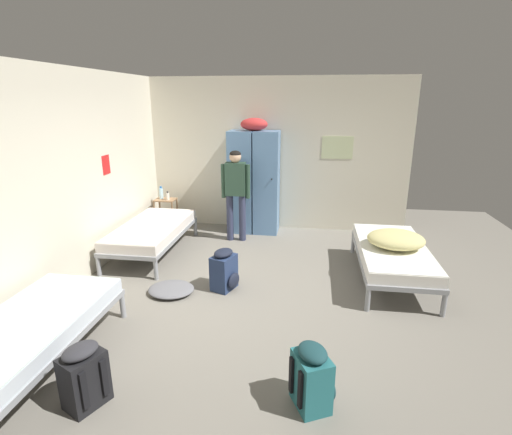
{
  "coord_description": "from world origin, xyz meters",
  "views": [
    {
      "loc": [
        0.68,
        -4.34,
        2.38
      ],
      "look_at": [
        0.0,
        0.28,
        0.95
      ],
      "focal_mm": 27.16,
      "sensor_mm": 36.0,
      "label": 1
    }
  ],
  "objects_px": {
    "bed_left_front": "(28,330)",
    "backpack_teal": "(312,378)",
    "bed_left_rear": "(152,231)",
    "person_traveler": "(236,187)",
    "lotion_bottle": "(168,196)",
    "backpack_black": "(83,376)",
    "bedding_heap": "(396,239)",
    "clothes_pile_grey": "(171,289)",
    "shelf_unit": "(166,211)",
    "backpack_navy": "(224,270)",
    "water_bottle": "(161,193)",
    "locker_bank": "(254,180)",
    "bed_right": "(392,253)"
  },
  "relations": [
    {
      "from": "backpack_black",
      "to": "backpack_teal",
      "type": "bearing_deg",
      "value": 7.78
    },
    {
      "from": "locker_bank",
      "to": "backpack_navy",
      "type": "relative_size",
      "value": 3.76
    },
    {
      "from": "locker_bank",
      "to": "lotion_bottle",
      "type": "distance_m",
      "value": 1.66
    },
    {
      "from": "bed_left_rear",
      "to": "person_traveler",
      "type": "bearing_deg",
      "value": 33.38
    },
    {
      "from": "locker_bank",
      "to": "backpack_navy",
      "type": "distance_m",
      "value": 2.49
    },
    {
      "from": "backpack_black",
      "to": "bed_left_rear",
      "type": "bearing_deg",
      "value": 103.16
    },
    {
      "from": "shelf_unit",
      "to": "bed_left_front",
      "type": "distance_m",
      "value": 4.07
    },
    {
      "from": "bed_left_front",
      "to": "bed_right",
      "type": "height_order",
      "value": "same"
    },
    {
      "from": "bed_left_front",
      "to": "backpack_navy",
      "type": "distance_m",
      "value": 2.26
    },
    {
      "from": "water_bottle",
      "to": "lotion_bottle",
      "type": "xyz_separation_m",
      "value": [
        0.15,
        -0.06,
        -0.04
      ]
    },
    {
      "from": "bed_right",
      "to": "lotion_bottle",
      "type": "height_order",
      "value": "lotion_bottle"
    },
    {
      "from": "bedding_heap",
      "to": "clothes_pile_grey",
      "type": "distance_m",
      "value": 3.02
    },
    {
      "from": "backpack_teal",
      "to": "backpack_black",
      "type": "height_order",
      "value": "same"
    },
    {
      "from": "shelf_unit",
      "to": "person_traveler",
      "type": "relative_size",
      "value": 0.36
    },
    {
      "from": "bed_left_front",
      "to": "lotion_bottle",
      "type": "bearing_deg",
      "value": 92.57
    },
    {
      "from": "locker_bank",
      "to": "bed_left_front",
      "type": "height_order",
      "value": "locker_bank"
    },
    {
      "from": "bedding_heap",
      "to": "backpack_black",
      "type": "relative_size",
      "value": 1.35
    },
    {
      "from": "lotion_bottle",
      "to": "backpack_navy",
      "type": "xyz_separation_m",
      "value": [
        1.59,
        -2.25,
        -0.38
      ]
    },
    {
      "from": "locker_bank",
      "to": "bed_left_front",
      "type": "distance_m",
      "value": 4.43
    },
    {
      "from": "locker_bank",
      "to": "bed_left_front",
      "type": "bearing_deg",
      "value": -109.12
    },
    {
      "from": "backpack_black",
      "to": "person_traveler",
      "type": "bearing_deg",
      "value": 83.26
    },
    {
      "from": "bed_left_front",
      "to": "backpack_teal",
      "type": "distance_m",
      "value": 2.56
    },
    {
      "from": "backpack_navy",
      "to": "shelf_unit",
      "type": "bearing_deg",
      "value": 125.91
    },
    {
      "from": "person_traveler",
      "to": "lotion_bottle",
      "type": "distance_m",
      "value": 1.48
    },
    {
      "from": "bed_right",
      "to": "person_traveler",
      "type": "distance_m",
      "value": 2.75
    },
    {
      "from": "bed_left_front",
      "to": "bed_right",
      "type": "distance_m",
      "value": 4.32
    },
    {
      "from": "bed_right",
      "to": "backpack_teal",
      "type": "xyz_separation_m",
      "value": [
        -1.05,
        -2.49,
        -0.12
      ]
    },
    {
      "from": "water_bottle",
      "to": "bed_left_front",
      "type": "bearing_deg",
      "value": -85.37
    },
    {
      "from": "backpack_black",
      "to": "water_bottle",
      "type": "bearing_deg",
      "value": 103.55
    },
    {
      "from": "lotion_bottle",
      "to": "backpack_teal",
      "type": "xyz_separation_m",
      "value": [
        2.73,
        -4.13,
        -0.38
      ]
    },
    {
      "from": "lotion_bottle",
      "to": "backpack_teal",
      "type": "relative_size",
      "value": 0.3
    },
    {
      "from": "person_traveler",
      "to": "lotion_bottle",
      "type": "height_order",
      "value": "person_traveler"
    },
    {
      "from": "shelf_unit",
      "to": "backpack_black",
      "type": "bearing_deg",
      "value": -77.37
    },
    {
      "from": "bed_right",
      "to": "lotion_bottle",
      "type": "relative_size",
      "value": 11.65
    },
    {
      "from": "water_bottle",
      "to": "lotion_bottle",
      "type": "bearing_deg",
      "value": -21.8
    },
    {
      "from": "bed_left_rear",
      "to": "person_traveler",
      "type": "height_order",
      "value": "person_traveler"
    },
    {
      "from": "water_bottle",
      "to": "backpack_navy",
      "type": "height_order",
      "value": "water_bottle"
    },
    {
      "from": "lotion_bottle",
      "to": "backpack_black",
      "type": "relative_size",
      "value": 0.3
    },
    {
      "from": "bed_left_rear",
      "to": "lotion_bottle",
      "type": "xyz_separation_m",
      "value": [
        -0.18,
        1.21,
        0.26
      ]
    },
    {
      "from": "person_traveler",
      "to": "bed_right",
      "type": "bearing_deg",
      "value": -26.87
    },
    {
      "from": "backpack_black",
      "to": "clothes_pile_grey",
      "type": "relative_size",
      "value": 0.94
    },
    {
      "from": "backpack_teal",
      "to": "bedding_heap",
      "type": "bearing_deg",
      "value": 66.36
    },
    {
      "from": "lotion_bottle",
      "to": "backpack_black",
      "type": "distance_m",
      "value": 4.49
    },
    {
      "from": "bed_left_rear",
      "to": "bed_right",
      "type": "height_order",
      "value": "same"
    },
    {
      "from": "bed_left_front",
      "to": "water_bottle",
      "type": "height_order",
      "value": "water_bottle"
    },
    {
      "from": "bed_left_front",
      "to": "backpack_navy",
      "type": "bearing_deg",
      "value": 51.35
    },
    {
      "from": "person_traveler",
      "to": "backpack_teal",
      "type": "bearing_deg",
      "value": -70.04
    },
    {
      "from": "locker_bank",
      "to": "person_traveler",
      "type": "distance_m",
      "value": 0.6
    },
    {
      "from": "bed_left_front",
      "to": "bed_left_rear",
      "type": "height_order",
      "value": "same"
    },
    {
      "from": "bed_left_rear",
      "to": "clothes_pile_grey",
      "type": "height_order",
      "value": "bed_left_rear"
    }
  ]
}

